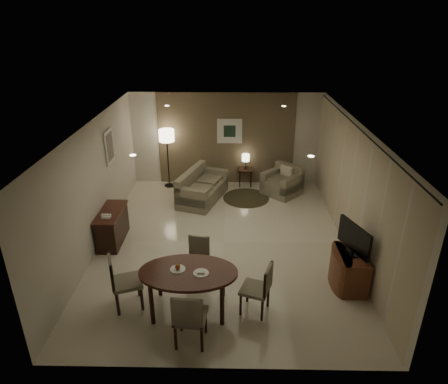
{
  "coord_description": "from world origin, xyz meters",
  "views": [
    {
      "loc": [
        0.15,
        -7.73,
        4.76
      ],
      "look_at": [
        0.0,
        0.2,
        1.15
      ],
      "focal_mm": 32.0,
      "sensor_mm": 36.0,
      "label": 1
    }
  ],
  "objects_px": {
    "sofa": "(203,186)",
    "chair_near": "(190,316)",
    "chair_right": "(255,288)",
    "side_table": "(245,177)",
    "tv_cabinet": "(350,269)",
    "floor_lamp": "(168,159)",
    "chair_left": "(127,281)",
    "console_desk": "(112,226)",
    "chair_far": "(197,261)",
    "dining_table": "(189,290)",
    "armchair": "(282,181)"
  },
  "relations": [
    {
      "from": "console_desk",
      "to": "floor_lamp",
      "type": "distance_m",
      "value": 3.28
    },
    {
      "from": "chair_far",
      "to": "chair_right",
      "type": "height_order",
      "value": "chair_right"
    },
    {
      "from": "dining_table",
      "to": "chair_near",
      "type": "bearing_deg",
      "value": -82.36
    },
    {
      "from": "tv_cabinet",
      "to": "sofa",
      "type": "bearing_deg",
      "value": 129.1
    },
    {
      "from": "tv_cabinet",
      "to": "side_table",
      "type": "height_order",
      "value": "tv_cabinet"
    },
    {
      "from": "console_desk",
      "to": "chair_right",
      "type": "relative_size",
      "value": 1.27
    },
    {
      "from": "chair_near",
      "to": "sofa",
      "type": "distance_m",
      "value": 5.19
    },
    {
      "from": "floor_lamp",
      "to": "tv_cabinet",
      "type": "bearing_deg",
      "value": -48.69
    },
    {
      "from": "sofa",
      "to": "chair_near",
      "type": "bearing_deg",
      "value": -159.33
    },
    {
      "from": "console_desk",
      "to": "chair_far",
      "type": "distance_m",
      "value": 2.45
    },
    {
      "from": "tv_cabinet",
      "to": "console_desk",
      "type": "bearing_deg",
      "value": 162.95
    },
    {
      "from": "tv_cabinet",
      "to": "side_table",
      "type": "distance_m",
      "value": 5.09
    },
    {
      "from": "chair_left",
      "to": "sofa",
      "type": "bearing_deg",
      "value": -33.1
    },
    {
      "from": "console_desk",
      "to": "armchair",
      "type": "xyz_separation_m",
      "value": [
        4.08,
        2.64,
        0.03
      ]
    },
    {
      "from": "console_desk",
      "to": "dining_table",
      "type": "relative_size",
      "value": 0.72
    },
    {
      "from": "dining_table",
      "to": "chair_near",
      "type": "relative_size",
      "value": 1.66
    },
    {
      "from": "chair_right",
      "to": "sofa",
      "type": "bearing_deg",
      "value": -145.24
    },
    {
      "from": "chair_right",
      "to": "floor_lamp",
      "type": "height_order",
      "value": "floor_lamp"
    },
    {
      "from": "console_desk",
      "to": "chair_near",
      "type": "distance_m",
      "value": 3.6
    },
    {
      "from": "side_table",
      "to": "sofa",
      "type": "bearing_deg",
      "value": -139.48
    },
    {
      "from": "armchair",
      "to": "floor_lamp",
      "type": "height_order",
      "value": "floor_lamp"
    },
    {
      "from": "chair_right",
      "to": "sofa",
      "type": "xyz_separation_m",
      "value": [
        -1.2,
        4.47,
        -0.06
      ]
    },
    {
      "from": "chair_far",
      "to": "sofa",
      "type": "height_order",
      "value": "chair_far"
    },
    {
      "from": "chair_right",
      "to": "armchair",
      "type": "height_order",
      "value": "chair_right"
    },
    {
      "from": "console_desk",
      "to": "floor_lamp",
      "type": "height_order",
      "value": "floor_lamp"
    },
    {
      "from": "tv_cabinet",
      "to": "sofa",
      "type": "xyz_separation_m",
      "value": [
        -3.02,
        3.72,
        0.06
      ]
    },
    {
      "from": "dining_table",
      "to": "armchair",
      "type": "distance_m",
      "value": 5.31
    },
    {
      "from": "side_table",
      "to": "tv_cabinet",
      "type": "bearing_deg",
      "value": -68.96
    },
    {
      "from": "console_desk",
      "to": "chair_left",
      "type": "height_order",
      "value": "chair_left"
    },
    {
      "from": "chair_right",
      "to": "side_table",
      "type": "relative_size",
      "value": 1.82
    },
    {
      "from": "sofa",
      "to": "floor_lamp",
      "type": "xyz_separation_m",
      "value": [
        -1.06,
        0.92,
        0.45
      ]
    },
    {
      "from": "chair_near",
      "to": "sofa",
      "type": "xyz_separation_m",
      "value": [
        -0.17,
        5.19,
        -0.09
      ]
    },
    {
      "from": "chair_near",
      "to": "chair_far",
      "type": "bearing_deg",
      "value": -84.08
    },
    {
      "from": "side_table",
      "to": "chair_left",
      "type": "bearing_deg",
      "value": -112.23
    },
    {
      "from": "console_desk",
      "to": "sofa",
      "type": "relative_size",
      "value": 0.69
    },
    {
      "from": "dining_table",
      "to": "sofa",
      "type": "distance_m",
      "value": 4.45
    },
    {
      "from": "chair_far",
      "to": "sofa",
      "type": "xyz_separation_m",
      "value": [
        -0.14,
        3.64,
        -0.03
      ]
    },
    {
      "from": "console_desk",
      "to": "side_table",
      "type": "xyz_separation_m",
      "value": [
        3.06,
        3.25,
        -0.12
      ]
    },
    {
      "from": "console_desk",
      "to": "chair_left",
      "type": "bearing_deg",
      "value": -68.18
    },
    {
      "from": "floor_lamp",
      "to": "chair_right",
      "type": "bearing_deg",
      "value": -67.32
    },
    {
      "from": "dining_table",
      "to": "armchair",
      "type": "relative_size",
      "value": 1.83
    },
    {
      "from": "chair_right",
      "to": "console_desk",
      "type": "bearing_deg",
      "value": -106.52
    },
    {
      "from": "chair_far",
      "to": "dining_table",
      "type": "bearing_deg",
      "value": -84.0
    },
    {
      "from": "tv_cabinet",
      "to": "floor_lamp",
      "type": "xyz_separation_m",
      "value": [
        -4.08,
        4.64,
        0.51
      ]
    },
    {
      "from": "armchair",
      "to": "side_table",
      "type": "bearing_deg",
      "value": -166.87
    },
    {
      "from": "chair_near",
      "to": "armchair",
      "type": "xyz_separation_m",
      "value": [
        2.04,
        5.61,
        -0.1
      ]
    },
    {
      "from": "dining_table",
      "to": "chair_right",
      "type": "distance_m",
      "value": 1.13
    },
    {
      "from": "chair_near",
      "to": "chair_far",
      "type": "distance_m",
      "value": 1.55
    },
    {
      "from": "chair_right",
      "to": "sofa",
      "type": "distance_m",
      "value": 4.63
    },
    {
      "from": "chair_right",
      "to": "tv_cabinet",
      "type": "bearing_deg",
      "value": 132.05
    }
  ]
}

